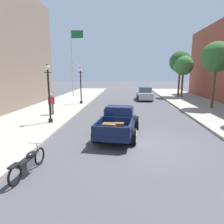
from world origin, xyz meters
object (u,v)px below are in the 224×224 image
at_px(car_background_silver, 145,94).
at_px(pedestrian_sidewalk_left, 51,103).
at_px(flagpole, 73,55).
at_px(street_lamp_far, 81,83).
at_px(street_tree_second, 216,57).
at_px(street_tree_farthest, 180,62).
at_px(street_lamp_near, 49,89).
at_px(street_tree_third, 183,66).
at_px(motorcycle_parked, 28,162).
at_px(hotrod_truck_navy, 119,121).

relative_size(car_background_silver, pedestrian_sidewalk_left, 2.61).
relative_size(pedestrian_sidewalk_left, flagpole, 0.18).
relative_size(pedestrian_sidewalk_left, street_lamp_far, 0.43).
relative_size(street_lamp_far, flagpole, 0.42).
distance_m(street_lamp_far, street_tree_second, 13.24).
bearing_deg(street_lamp_far, street_tree_farthest, 31.40).
relative_size(street_lamp_near, street_lamp_far, 1.00).
height_order(street_lamp_far, flagpole, flagpole).
bearing_deg(pedestrian_sidewalk_left, street_tree_farthest, 44.97).
bearing_deg(street_tree_second, street_lamp_near, -153.87).
bearing_deg(street_tree_third, car_background_silver, -158.08).
bearing_deg(pedestrian_sidewalk_left, street_tree_second, 15.86).
xyz_separation_m(pedestrian_sidewalk_left, street_lamp_near, (0.83, -2.48, 1.30)).
height_order(car_background_silver, street_tree_farthest, street_tree_farthest).
bearing_deg(motorcycle_parked, pedestrian_sidewalk_left, 105.73).
relative_size(motorcycle_parked, flagpole, 0.23).
bearing_deg(car_background_silver, street_tree_third, 21.92).
bearing_deg(street_lamp_far, street_tree_second, -8.08).
height_order(pedestrian_sidewalk_left, street_lamp_far, street_lamp_far).
relative_size(car_background_silver, street_lamp_far, 1.12).
relative_size(hotrod_truck_navy, street_tree_third, 0.92).
bearing_deg(street_lamp_near, hotrod_truck_navy, -20.43).
bearing_deg(motorcycle_parked, street_tree_third, 62.94).
distance_m(motorcycle_parked, street_tree_farthest, 25.04).
xyz_separation_m(car_background_silver, street_lamp_near, (-7.43, -12.76, 1.62)).
distance_m(flagpole, street_tree_third, 14.94).
relative_size(flagpole, street_tree_farthest, 1.49).
relative_size(street_lamp_far, street_tree_third, 0.70).
bearing_deg(street_tree_third, motorcycle_parked, -117.06).
distance_m(pedestrian_sidewalk_left, flagpole, 13.69).
distance_m(motorcycle_parked, street_tree_third, 24.31).
xyz_separation_m(car_background_silver, flagpole, (-9.68, 2.51, 5.00)).
bearing_deg(pedestrian_sidewalk_left, street_lamp_far, 79.45).
height_order(hotrod_truck_navy, flagpole, flagpole).
distance_m(street_lamp_near, street_tree_third, 19.58).
bearing_deg(hotrod_truck_navy, street_lamp_near, 159.57).
distance_m(car_background_silver, street_lamp_near, 14.85).
relative_size(hotrod_truck_navy, street_tree_farthest, 0.82).
bearing_deg(hotrod_truck_navy, flagpole, 112.03).
bearing_deg(flagpole, street_tree_second, -29.83).
height_order(motorcycle_parked, street_tree_third, street_tree_third).
distance_m(motorcycle_parked, street_lamp_near, 7.02).
relative_size(street_lamp_far, street_tree_second, 0.64).
height_order(pedestrian_sidewalk_left, street_tree_farthest, street_tree_farthest).
distance_m(car_background_silver, pedestrian_sidewalk_left, 13.20).
bearing_deg(street_tree_third, hotrod_truck_navy, -115.74).
distance_m(street_tree_third, street_tree_farthest, 1.02).
xyz_separation_m(pedestrian_sidewalk_left, flagpole, (-1.41, 12.79, 4.68)).
bearing_deg(street_lamp_far, street_tree_third, 27.96).
bearing_deg(flagpole, street_tree_farthest, 1.67).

